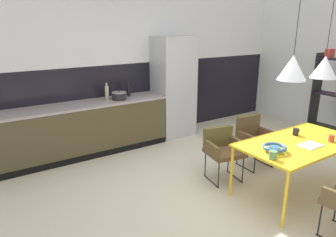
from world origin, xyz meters
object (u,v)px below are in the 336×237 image
at_px(dining_table, 300,145).
at_px(mug_short_terracotta, 273,155).
at_px(fruit_bowl, 275,148).
at_px(mug_glass_clear, 296,132).
at_px(bottle_wine_green, 107,92).
at_px(armchair_corner_seat, 222,146).
at_px(bottle_vinegar_dark, 129,90).
at_px(refrigerator_column, 173,87).
at_px(armchair_far_side, 253,135).
at_px(cooking_pot, 119,96).
at_px(open_shelf_unit, 334,94).
at_px(open_book, 310,145).
at_px(pendant_lamp_over_table_far, 324,67).
at_px(pendant_lamp_over_table_near, 293,68).
at_px(mug_tall_blue, 332,138).

bearing_deg(dining_table, mug_short_terracotta, -167.92).
xyz_separation_m(fruit_bowl, mug_glass_clear, (0.72, 0.22, 0.00)).
height_order(dining_table, fruit_bowl, fruit_bowl).
bearing_deg(bottle_wine_green, armchair_corner_seat, -66.24).
distance_m(dining_table, bottle_vinegar_dark, 3.11).
distance_m(refrigerator_column, bottle_wine_green, 1.39).
xyz_separation_m(armchair_far_side, armchair_corner_seat, (-0.73, -0.08, -0.01)).
bearing_deg(armchair_corner_seat, mug_short_terracotta, 90.75).
height_order(cooking_pot, bottle_wine_green, bottle_wine_green).
xyz_separation_m(fruit_bowl, bottle_wine_green, (-0.90, 2.93, 0.26)).
bearing_deg(open_shelf_unit, armchair_corner_seat, -89.59).
bearing_deg(cooking_pot, open_book, -66.82).
bearing_deg(pendant_lamp_over_table_far, bottle_vinegar_dark, 114.78).
height_order(open_shelf_unit, pendant_lamp_over_table_near, pendant_lamp_over_table_near).
bearing_deg(mug_glass_clear, open_shelf_unit, 17.81).
xyz_separation_m(armchair_corner_seat, mug_short_terracotta, (-0.19, -1.02, 0.28)).
bearing_deg(dining_table, open_shelf_unit, 20.80).
height_order(armchair_corner_seat, bottle_wine_green, bottle_wine_green).
height_order(armchair_far_side, bottle_wine_green, bottle_wine_green).
bearing_deg(open_book, armchair_corner_seat, 117.48).
bearing_deg(fruit_bowl, open_shelf_unit, 17.55).
bearing_deg(armchair_far_side, cooking_pot, -49.08).
bearing_deg(cooking_pot, mug_tall_blue, -61.54).
bearing_deg(open_shelf_unit, fruit_bowl, -72.45).
height_order(open_book, pendant_lamp_over_table_far, pendant_lamp_over_table_far).
relative_size(mug_short_terracotta, bottle_wine_green, 0.46).
bearing_deg(mug_short_terracotta, cooking_pot, 100.37).
bearing_deg(armchair_corner_seat, open_shelf_unit, -168.31).
xyz_separation_m(mug_short_terracotta, pendant_lamp_over_table_near, (0.41, 0.16, 0.93)).
distance_m(armchair_far_side, open_shelf_unit, 2.18).
bearing_deg(dining_table, mug_tall_blue, -32.10).
relative_size(dining_table, armchair_far_side, 2.07).
xyz_separation_m(open_book, mug_tall_blue, (0.37, -0.06, 0.04)).
bearing_deg(dining_table, armchair_far_side, 79.12).
distance_m(fruit_bowl, mug_short_terracotta, 0.23).
xyz_separation_m(bottle_wine_green, pendant_lamp_over_table_near, (1.12, -2.90, 0.68)).
distance_m(mug_tall_blue, mug_short_terracotta, 1.09).
xyz_separation_m(armchair_far_side, open_shelf_unit, (2.14, -0.05, 0.41)).
bearing_deg(cooking_pot, bottle_wine_green, 142.62).
bearing_deg(mug_short_terracotta, bottle_wine_green, 103.07).
bearing_deg(open_book, open_shelf_unit, 23.87).
bearing_deg(pendant_lamp_over_table_near, fruit_bowl, -171.52).
distance_m(mug_tall_blue, open_shelf_unit, 2.26).
xyz_separation_m(fruit_bowl, bottle_vinegar_dark, (-0.47, 2.95, 0.24)).
bearing_deg(bottle_vinegar_dark, armchair_far_side, -59.06).
distance_m(refrigerator_column, open_shelf_unit, 3.08).
relative_size(bottle_wine_green, open_shelf_unit, 0.17).
xyz_separation_m(armchair_corner_seat, mug_tall_blue, (0.89, -1.08, 0.27)).
relative_size(open_book, bottle_vinegar_dark, 1.08).
xyz_separation_m(open_shelf_unit, pendant_lamp_over_table_near, (-2.65, -0.87, 0.79)).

